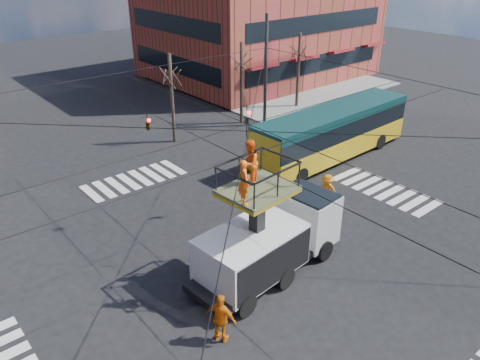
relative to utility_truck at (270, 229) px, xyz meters
name	(u,v)px	position (x,y,z in m)	size (l,w,h in m)	color
ground	(247,260)	(-0.26, 1.09, -1.98)	(120.00, 120.00, 0.00)	black
sidewalk_ne	(270,80)	(20.74, 22.09, -1.92)	(18.00, 18.00, 0.12)	slate
crosswalks	(247,259)	(-0.26, 1.09, -1.97)	(22.40, 22.40, 0.02)	silver
building_ne	(258,3)	(21.72, 25.06, 5.03)	(20.06, 16.06, 14.00)	brown
overhead_network	(240,167)	(-0.33, 1.49, 2.31)	(24.24, 24.24, 8.00)	#2D2D30
tree_a	(170,75)	(4.74, 14.59, 2.65)	(2.00, 2.00, 6.00)	#382B21
tree_b	(242,62)	(10.74, 14.59, 2.65)	(2.00, 2.00, 6.00)	#382B21
tree_c	(299,51)	(16.74, 14.59, 2.65)	(2.00, 2.00, 6.00)	#382B21
utility_truck	(270,229)	(0.00, 0.00, 0.00)	(7.18, 3.15, 5.87)	black
city_bus	(333,132)	(10.87, 5.91, -0.25)	(12.09, 2.94, 3.20)	gold
worker_ground	(221,318)	(-3.92, -1.81, -1.02)	(1.13, 0.47, 1.92)	#D3690D
flagger	(327,191)	(5.88, 2.01, -1.08)	(1.16, 0.67, 1.79)	orange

